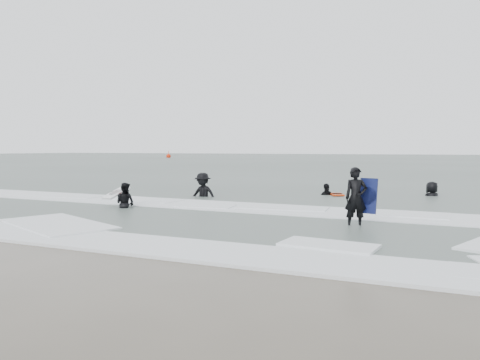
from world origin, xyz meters
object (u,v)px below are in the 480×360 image
at_px(surfer_centre, 355,228).
at_px(surfer_right_near, 327,196).
at_px(surfer_breaker, 203,198).
at_px(buoy, 169,156).
at_px(surfer_wading, 125,209).
at_px(surfer_right_far, 432,197).

distance_m(surfer_centre, surfer_right_near, 8.46).
bearing_deg(surfer_breaker, buoy, 121.97).
bearing_deg(surfer_right_near, surfer_centre, 61.08).
bearing_deg(surfer_wading, surfer_right_far, -135.45).
height_order(surfer_wading, surfer_breaker, surfer_breaker).
distance_m(surfer_wading, surfer_right_far, 13.10).
bearing_deg(surfer_wading, buoy, -55.70).
relative_size(surfer_breaker, surfer_right_near, 1.13).
relative_size(surfer_wading, buoy, 0.90).
height_order(surfer_wading, surfer_right_near, surfer_right_near).
bearing_deg(surfer_wading, surfer_centre, 178.11).
xyz_separation_m(surfer_wading, surfer_right_far, (9.63, 8.89, 0.00)).
height_order(surfer_breaker, surfer_right_far, surfer_breaker).
height_order(surfer_right_near, surfer_right_far, surfer_right_far).
bearing_deg(surfer_right_near, surfer_right_far, 150.14).
relative_size(surfer_right_near, surfer_right_far, 0.93).
relative_size(surfer_breaker, buoy, 1.18).
height_order(surfer_centre, surfer_breaker, surfer_breaker).
distance_m(surfer_wading, surfer_breaker, 4.41).
bearing_deg(buoy, surfer_wading, -57.53).
relative_size(surfer_right_far, buoy, 1.11).
distance_m(surfer_centre, surfer_wading, 8.14).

